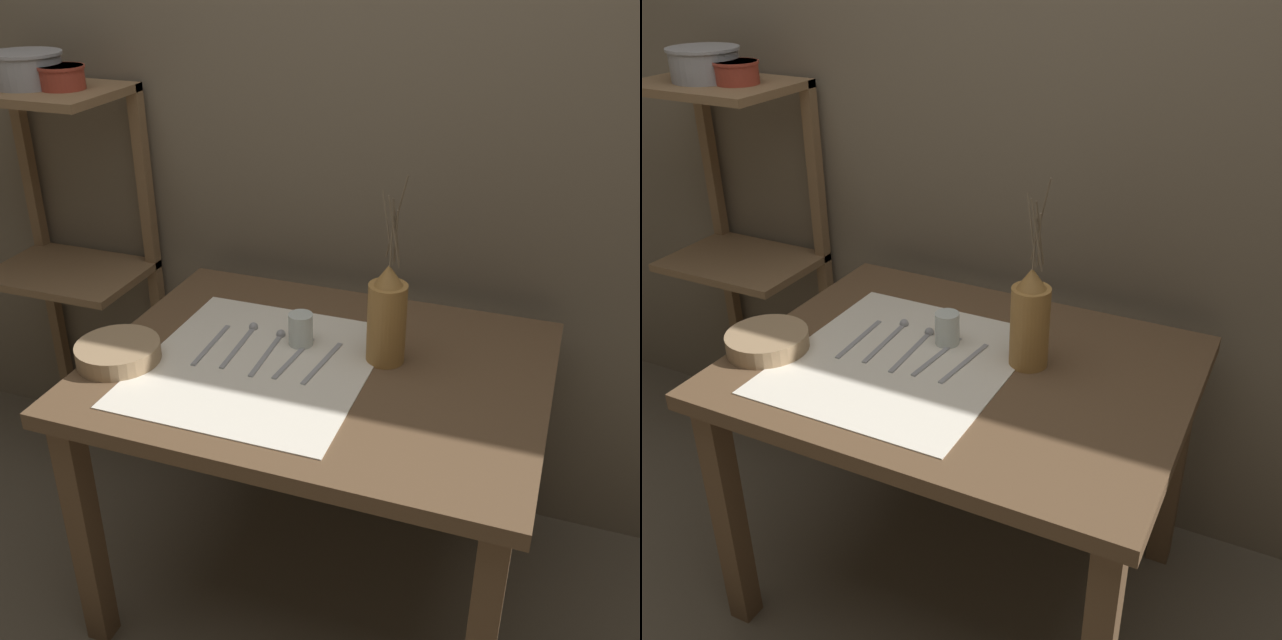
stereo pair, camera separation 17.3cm
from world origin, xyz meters
The scene contains 15 objects.
ground_plane centered at (0.00, 0.00, 0.00)m, with size 12.00×12.00×0.00m, color brown.
stone_wall_back centered at (0.00, 0.52, 1.20)m, with size 7.00×0.06×2.40m.
wooden_table centered at (0.00, 0.00, 0.62)m, with size 1.07×0.82×0.72m.
wooden_shelf_unit centered at (-0.94, 0.35, 0.86)m, with size 0.46×0.33×1.25m.
linen_cloth centered at (-0.14, -0.05, 0.72)m, with size 0.53×0.58×0.00m.
pitcher_with_flowers centered at (0.14, 0.07, 0.84)m, with size 0.09×0.09×0.47m.
wooden_bowl centered at (-0.46, -0.15, 0.75)m, with size 0.20×0.20×0.05m.
glass_tumbler_near centered at (-0.07, 0.07, 0.77)m, with size 0.06×0.06×0.08m.
fork_inner centered at (-0.28, -0.01, 0.73)m, with size 0.02×0.21×0.00m.
spoon_inner centered at (-0.22, 0.06, 0.73)m, with size 0.03×0.22×0.02m.
spoon_outer centered at (-0.14, 0.05, 0.73)m, with size 0.03×0.22×0.02m.
fork_outer centered at (-0.07, 0.00, 0.73)m, with size 0.03×0.21×0.00m.
knife_center centered at (0.01, 0.00, 0.73)m, with size 0.03×0.21×0.00m.
metal_pot_large centered at (-0.97, 0.30, 1.30)m, with size 0.21×0.21×0.09m.
metal_pot_small centered at (-0.85, 0.30, 1.29)m, with size 0.13×0.13×0.06m.
Camera 2 is at (0.68, -1.37, 1.65)m, focal length 42.00 mm.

